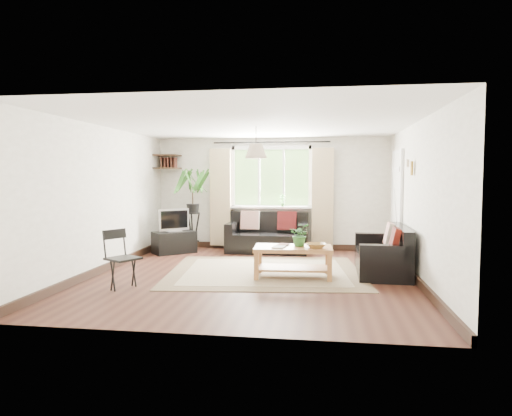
# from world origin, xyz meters

# --- Properties ---
(floor) EXTENTS (5.50, 5.50, 0.00)m
(floor) POSITION_xyz_m (0.00, 0.00, 0.00)
(floor) COLOR black
(floor) RESTS_ON ground
(ceiling) EXTENTS (5.50, 5.50, 0.00)m
(ceiling) POSITION_xyz_m (0.00, 0.00, 2.40)
(ceiling) COLOR white
(ceiling) RESTS_ON floor
(wall_back) EXTENTS (5.00, 0.02, 2.40)m
(wall_back) POSITION_xyz_m (0.00, 2.75, 1.20)
(wall_back) COLOR beige
(wall_back) RESTS_ON floor
(wall_front) EXTENTS (5.00, 0.02, 2.40)m
(wall_front) POSITION_xyz_m (0.00, -2.75, 1.20)
(wall_front) COLOR beige
(wall_front) RESTS_ON floor
(wall_left) EXTENTS (0.02, 5.50, 2.40)m
(wall_left) POSITION_xyz_m (-2.50, 0.00, 1.20)
(wall_left) COLOR beige
(wall_left) RESTS_ON floor
(wall_right) EXTENTS (0.02, 5.50, 2.40)m
(wall_right) POSITION_xyz_m (2.50, 0.00, 1.20)
(wall_right) COLOR beige
(wall_right) RESTS_ON floor
(rug) EXTENTS (3.38, 2.98, 0.02)m
(rug) POSITION_xyz_m (0.17, 0.30, 0.01)
(rug) COLOR beige
(rug) RESTS_ON floor
(window) EXTENTS (2.50, 0.16, 2.16)m
(window) POSITION_xyz_m (0.00, 2.71, 1.55)
(window) COLOR white
(window) RESTS_ON wall_back
(door) EXTENTS (0.06, 0.96, 2.06)m
(door) POSITION_xyz_m (2.47, 1.70, 1.00)
(door) COLOR silver
(door) RESTS_ON wall_right
(corner_shelf) EXTENTS (0.50, 0.50, 0.34)m
(corner_shelf) POSITION_xyz_m (-2.25, 2.50, 1.89)
(corner_shelf) COLOR black
(corner_shelf) RESTS_ON wall_back
(pendant_lamp) EXTENTS (0.36, 0.36, 0.54)m
(pendant_lamp) POSITION_xyz_m (0.00, 0.40, 2.05)
(pendant_lamp) COLOR beige
(pendant_lamp) RESTS_ON ceiling
(wall_sconce) EXTENTS (0.12, 0.12, 0.28)m
(wall_sconce) POSITION_xyz_m (2.43, 0.30, 1.74)
(wall_sconce) COLOR beige
(wall_sconce) RESTS_ON wall_right
(sofa_back) EXTENTS (1.67, 0.85, 0.78)m
(sofa_back) POSITION_xyz_m (-0.03, 2.27, 0.39)
(sofa_back) COLOR black
(sofa_back) RESTS_ON floor
(sofa_right) EXTENTS (1.58, 0.82, 0.73)m
(sofa_right) POSITION_xyz_m (2.05, 0.46, 0.37)
(sofa_right) COLOR black
(sofa_right) RESTS_ON floor
(coffee_table) EXTENTS (1.22, 0.70, 0.49)m
(coffee_table) POSITION_xyz_m (0.65, -0.05, 0.24)
(coffee_table) COLOR #92592F
(coffee_table) RESTS_ON floor
(table_plant) EXTENTS (0.33, 0.28, 0.36)m
(table_plant) POSITION_xyz_m (0.75, 0.01, 0.67)
(table_plant) COLOR #2B6528
(table_plant) RESTS_ON coffee_table
(bowl) EXTENTS (0.38, 0.38, 0.07)m
(bowl) POSITION_xyz_m (1.00, -0.15, 0.52)
(bowl) COLOR olive
(bowl) RESTS_ON coffee_table
(book_a) EXTENTS (0.21, 0.27, 0.02)m
(book_a) POSITION_xyz_m (0.35, -0.18, 0.50)
(book_a) COLOR white
(book_a) RESTS_ON coffee_table
(book_b) EXTENTS (0.21, 0.25, 0.02)m
(book_b) POSITION_xyz_m (0.40, 0.07, 0.50)
(book_b) COLOR brown
(book_b) RESTS_ON coffee_table
(tv_stand) EXTENTS (0.93, 0.89, 0.45)m
(tv_stand) POSITION_xyz_m (-1.91, 1.87, 0.22)
(tv_stand) COLOR black
(tv_stand) RESTS_ON floor
(tv) EXTENTS (0.62, 0.57, 0.49)m
(tv) POSITION_xyz_m (-1.91, 1.87, 0.69)
(tv) COLOR #A5A5AA
(tv) RESTS_ON tv_stand
(palm_stand) EXTENTS (0.83, 0.83, 1.75)m
(palm_stand) POSITION_xyz_m (-1.63, 2.29, 0.87)
(palm_stand) COLOR black
(palm_stand) RESTS_ON floor
(folding_chair) EXTENTS (0.58, 0.58, 0.82)m
(folding_chair) POSITION_xyz_m (-1.67, -1.09, 0.41)
(folding_chair) COLOR black
(folding_chair) RESTS_ON floor
(sill_plant) EXTENTS (0.14, 0.10, 0.27)m
(sill_plant) POSITION_xyz_m (0.25, 2.63, 1.06)
(sill_plant) COLOR #2D6023
(sill_plant) RESTS_ON window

